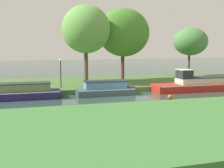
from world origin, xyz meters
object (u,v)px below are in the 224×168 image
object	(u,v)px
willow_tree_left	(86,29)
willow_tree_right	(191,42)
slate_cruiser	(106,89)
lamp_post	(61,69)
channel_buoy	(170,97)
willow_tree_centre	(124,33)
red_barge	(200,84)
navy_narrowboat	(19,92)
mooring_post_near	(178,82)

from	to	relation	value
willow_tree_left	willow_tree_right	distance (m)	13.49
slate_cruiser	lamp_post	world-z (taller)	lamp_post
slate_cruiser	lamp_post	size ratio (longest dim) A/B	1.88
lamp_post	channel_buoy	world-z (taller)	lamp_post
willow_tree_right	channel_buoy	size ratio (longest dim) A/B	16.02
willow_tree_left	willow_tree_right	world-z (taller)	willow_tree_left
willow_tree_centre	willow_tree_right	distance (m)	8.97
red_barge	navy_narrowboat	xyz separation A→B (m)	(-15.81, 0.00, -0.08)
willow_tree_right	slate_cruiser	bearing A→B (deg)	-148.55
willow_tree_right	mooring_post_near	xyz separation A→B (m)	(-4.95, -6.36, -3.85)
willow_tree_right	navy_narrowboat	bearing A→B (deg)	-158.53
red_barge	channel_buoy	xyz separation A→B (m)	(-4.64, -3.20, -0.41)
slate_cruiser	willow_tree_left	bearing A→B (deg)	99.18
navy_narrowboat	mooring_post_near	world-z (taller)	navy_narrowboat
willow_tree_left	willow_tree_right	size ratio (longest dim) A/B	1.30
mooring_post_near	navy_narrowboat	bearing A→B (deg)	-175.15
lamp_post	mooring_post_near	world-z (taller)	lamp_post
willow_tree_left	channel_buoy	xyz separation A→B (m)	(5.04, -7.82, -5.46)
red_barge	lamp_post	distance (m)	12.72
slate_cruiser	red_barge	bearing A→B (deg)	-0.00
slate_cruiser	willow_tree_right	bearing A→B (deg)	31.45
slate_cruiser	lamp_post	xyz separation A→B (m)	(-3.44, 2.57, 1.52)
mooring_post_near	channel_buoy	xyz separation A→B (m)	(-3.12, -4.42, -0.52)
channel_buoy	red_barge	bearing A→B (deg)	34.62
willow_tree_centre	channel_buoy	bearing A→B (deg)	-85.51
navy_narrowboat	slate_cruiser	world-z (taller)	navy_narrowboat
willow_tree_right	willow_tree_centre	bearing A→B (deg)	-170.43
lamp_post	mooring_post_near	size ratio (longest dim) A/B	4.24
lamp_post	willow_tree_centre	bearing A→B (deg)	26.64
slate_cruiser	willow_tree_left	size ratio (longest dim) A/B	0.63
channel_buoy	navy_narrowboat	bearing A→B (deg)	163.99
willow_tree_left	red_barge	bearing A→B (deg)	-25.50
channel_buoy	mooring_post_near	bearing A→B (deg)	54.76
red_barge	willow_tree_right	xyz separation A→B (m)	(3.43, 7.57, 3.96)
slate_cruiser	mooring_post_near	distance (m)	7.52
navy_narrowboat	willow_tree_centre	distance (m)	13.05
willow_tree_centre	navy_narrowboat	bearing A→B (deg)	-149.77
willow_tree_right	mooring_post_near	size ratio (longest dim) A/B	9.63
willow_tree_centre	willow_tree_right	world-z (taller)	willow_tree_centre
navy_narrowboat	willow_tree_left	world-z (taller)	willow_tree_left
mooring_post_near	slate_cruiser	bearing A→B (deg)	-170.72
mooring_post_near	channel_buoy	world-z (taller)	mooring_post_near
willow_tree_centre	mooring_post_near	world-z (taller)	willow_tree_centre
willow_tree_centre	willow_tree_right	xyz separation A→B (m)	(8.80, 1.48, -0.88)
willow_tree_left	lamp_post	xyz separation A→B (m)	(-2.69, -2.05, -3.61)
willow_tree_centre	channel_buoy	distance (m)	10.69
slate_cruiser	mooring_post_near	xyz separation A→B (m)	(7.42, 1.21, 0.19)
willow_tree_centre	lamp_post	bearing A→B (deg)	-153.36
red_barge	navy_narrowboat	world-z (taller)	red_barge
red_barge	mooring_post_near	size ratio (longest dim) A/B	14.12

